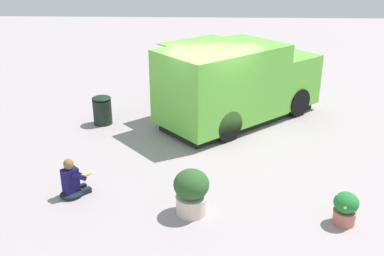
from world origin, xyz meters
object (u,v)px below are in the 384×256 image
trash_bin (102,110)px  person_customer (72,182)px  food_truck (237,85)px  planter_flowering_near (345,208)px  planter_flowering_far (191,191)px

trash_bin → person_customer: bearing=-86.4°
person_customer → food_truck: bearing=50.5°
trash_bin → planter_flowering_near: bearing=-40.2°
food_truck → trash_bin: (-3.90, -0.43, -0.66)m
planter_flowering_near → trash_bin: 7.41m
planter_flowering_far → person_customer: bearing=167.4°
food_truck → planter_flowering_far: size_ratio=5.43×
person_customer → trash_bin: size_ratio=1.03×
person_customer → planter_flowering_near: person_customer is taller
food_truck → person_customer: (-3.64, -4.42, -0.75)m
person_customer → planter_flowering_far: planter_flowering_far is taller
food_truck → trash_bin: food_truck is taller
person_customer → planter_flowering_far: size_ratio=0.92×
person_customer → planter_flowering_near: size_ratio=1.33×
person_customer → planter_flowering_far: (2.50, -0.56, 0.16)m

